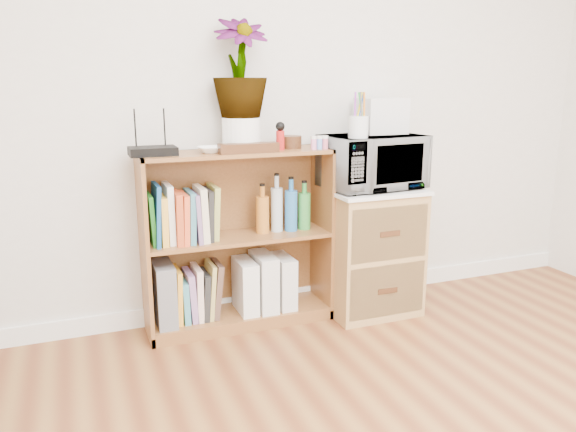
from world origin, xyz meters
TOP-DOWN VIEW (x-y plane):
  - skirting_board at (0.00, 2.24)m, footprint 4.00×0.02m
  - bookshelf at (-0.35, 2.10)m, footprint 1.00×0.30m
  - wicker_unit at (0.40, 2.02)m, footprint 0.50×0.45m
  - microwave at (0.40, 2.02)m, footprint 0.56×0.41m
  - pen_cup at (0.25, 1.91)m, footprint 0.10×0.10m
  - small_appliance at (0.49, 2.09)m, footprint 0.25×0.21m
  - router at (-0.77, 2.08)m, footprint 0.22×0.15m
  - white_bowl at (-0.49, 2.07)m, footprint 0.13×0.13m
  - plant_pot at (-0.32, 2.12)m, footprint 0.20×0.20m
  - potted_plant at (-0.32, 2.12)m, footprint 0.28×0.28m
  - trinket_box at (-0.31, 2.00)m, footprint 0.30×0.08m
  - kokeshi_doll at (-0.12, 2.06)m, footprint 0.04×0.04m
  - wooden_bowl at (-0.04, 2.11)m, footprint 0.11×0.11m
  - paint_jars at (0.08, 2.01)m, footprint 0.10×0.04m
  - file_box at (-0.76, 2.10)m, footprint 0.10×0.26m
  - magazine_holder_left at (-0.32, 2.09)m, footprint 0.09×0.23m
  - magazine_holder_mid at (-0.21, 2.09)m, footprint 0.10×0.25m
  - magazine_holder_right at (-0.10, 2.09)m, footprint 0.09×0.23m
  - cookbooks at (-0.64, 2.10)m, footprint 0.36×0.20m
  - liquor_bottles at (-0.09, 2.10)m, footprint 0.31×0.07m
  - lower_books at (-0.58, 2.10)m, footprint 0.25×0.19m

SIDE VIEW (x-z plane):
  - skirting_board at x=0.00m, z-range 0.00..0.10m
  - lower_books at x=-0.58m, z-range 0.06..0.35m
  - magazine_holder_right at x=-0.10m, z-range 0.07..0.36m
  - magazine_holder_left at x=-0.32m, z-range 0.07..0.36m
  - magazine_holder_mid at x=-0.21m, z-range 0.07..0.38m
  - file_box at x=-0.76m, z-range 0.07..0.39m
  - wicker_unit at x=0.40m, z-range 0.00..0.70m
  - bookshelf at x=-0.35m, z-range 0.00..0.95m
  - cookbooks at x=-0.64m, z-range 0.48..0.79m
  - liquor_bottles at x=-0.09m, z-range 0.49..0.79m
  - microwave at x=0.40m, z-range 0.72..1.01m
  - white_bowl at x=-0.49m, z-range 0.95..0.98m
  - router at x=-0.77m, z-range 0.95..0.99m
  - trinket_box at x=-0.31m, z-range 0.95..1.00m
  - paint_jars at x=0.08m, z-range 0.95..1.00m
  - wooden_bowl at x=-0.04m, z-range 0.95..1.02m
  - kokeshi_doll at x=-0.12m, z-range 0.95..1.05m
  - plant_pot at x=-0.32m, z-range 0.95..1.12m
  - pen_cup at x=0.25m, z-range 1.01..1.13m
  - small_appliance at x=0.49m, z-range 1.01..1.21m
  - potted_plant at x=-0.32m, z-range 1.12..1.61m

